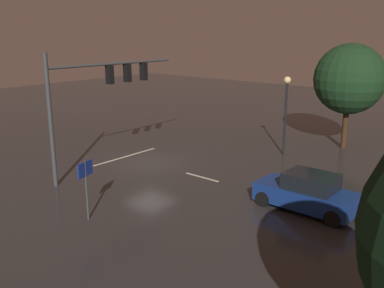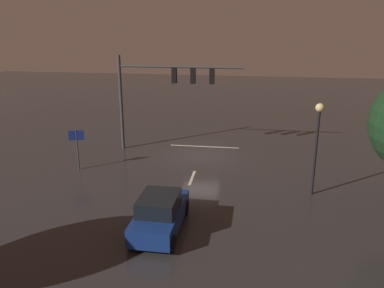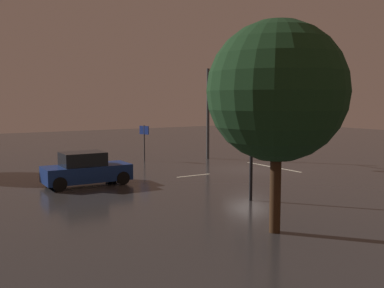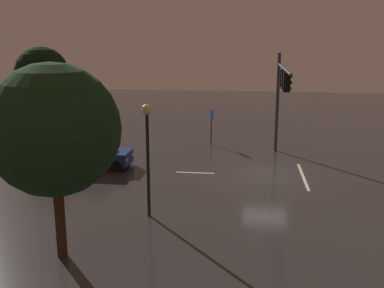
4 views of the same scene
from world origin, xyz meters
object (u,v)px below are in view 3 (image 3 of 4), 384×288
route_sign (144,135)px  tree_left_near (277,92)px  car_approaching (86,170)px  street_lamp_left_kerb (252,120)px  traffic_signal_assembly (234,94)px

route_sign → tree_left_near: size_ratio=0.37×
tree_left_near → car_approaching: bearing=13.0°
car_approaching → street_lamp_left_kerb: street_lamp_left_kerb is taller
tree_left_near → route_sign: bearing=-12.5°
traffic_signal_assembly → route_sign: traffic_signal_assembly is taller
car_approaching → tree_left_near: 12.02m
traffic_signal_assembly → car_approaching: 11.88m
route_sign → traffic_signal_assembly: bearing=-135.0°
street_lamp_left_kerb → traffic_signal_assembly: bearing=-33.7°
street_lamp_left_kerb → tree_left_near: tree_left_near is taller
traffic_signal_assembly → car_approaching: traffic_signal_assembly is taller
tree_left_near → traffic_signal_assembly: bearing=-32.6°
car_approaching → tree_left_near: tree_left_near is taller
car_approaching → tree_left_near: (-11.12, -2.56, 3.78)m
car_approaching → route_sign: size_ratio=1.74×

